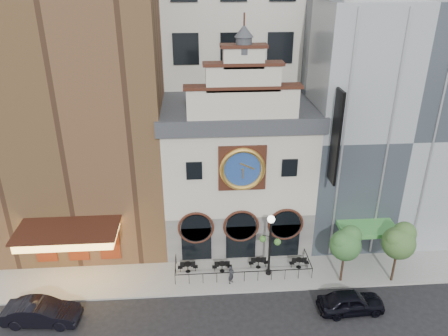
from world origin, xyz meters
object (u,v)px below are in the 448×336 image
pedestrian (231,275)px  tree_left (346,243)px  bistro_3 (299,263)px  car_right (351,302)px  bistro_2 (258,263)px  tree_right (399,240)px  car_left (42,312)px  lamppost (270,239)px  bistro_1 (222,266)px  bistro_0 (188,267)px

pedestrian → tree_left: size_ratio=0.32×
bistro_3 → car_right: (2.55, -4.94, 0.19)m
bistro_2 → tree_right: bearing=-12.7°
car_left → lamppost: (16.30, 3.85, 2.59)m
bistro_1 → tree_right: bearing=-8.6°
pedestrian → tree_left: tree_left is taller
lamppost → car_right: bearing=-15.5°
bistro_3 → car_left: car_left is taller
bistro_0 → car_right: 12.56m
tree_right → lamppost: bearing=171.5°
bistro_2 → car_right: (5.82, -5.19, 0.19)m
bistro_2 → car_right: size_ratio=0.34×
bistro_1 → tree_left: bearing=-10.7°
bistro_0 → pedestrian: (3.31, -1.59, 0.30)m
bistro_1 → bistro_3: 6.22m
bistro_2 → car_left: 16.32m
car_right → bistro_2: bearing=45.3°
bistro_1 → tree_right: tree_right is taller
bistro_0 → pedestrian: pedestrian is taller
bistro_0 → tree_right: bearing=-7.7°
bistro_2 → tree_right: (10.13, -2.27, 3.18)m
car_right → lamppost: (-5.14, 4.33, 2.64)m
bistro_2 → tree_right: size_ratio=0.32×
car_left → pedestrian: car_left is taller
bistro_1 → tree_right: (13.09, -1.99, 3.18)m
bistro_0 → lamppost: 7.00m
tree_right → pedestrian: bearing=177.5°
bistro_1 → lamppost: (3.64, -0.57, 2.83)m
bistro_1 → lamppost: lamppost is taller
bistro_1 → bistro_2: size_ratio=1.00×
bistro_3 → car_right: size_ratio=0.34×
bistro_2 → tree_right: tree_right is taller
pedestrian → tree_right: (12.50, -0.54, 2.88)m
bistro_0 → bistro_2: bearing=1.5°
bistro_1 → tree_right: size_ratio=0.32×
car_left → pedestrian: (13.25, 2.97, 0.06)m
bistro_0 → bistro_3: same height
bistro_1 → car_left: size_ratio=0.31×
tree_left → tree_right: bearing=-3.8°
bistro_3 → car_right: bearing=-62.7°
bistro_2 → pedestrian: 2.95m
car_right → car_left: 21.44m
car_left → lamppost: size_ratio=0.97×
car_right → tree_left: size_ratio=1.00×
pedestrian → lamppost: lamppost is taller
car_right → lamppost: size_ratio=0.88×
bistro_0 → car_left: size_ratio=0.31×
bistro_3 → tree_left: (2.91, -1.76, 2.97)m
bistro_2 → car_right: bearing=-41.7°
bistro_0 → tree_right: 16.27m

